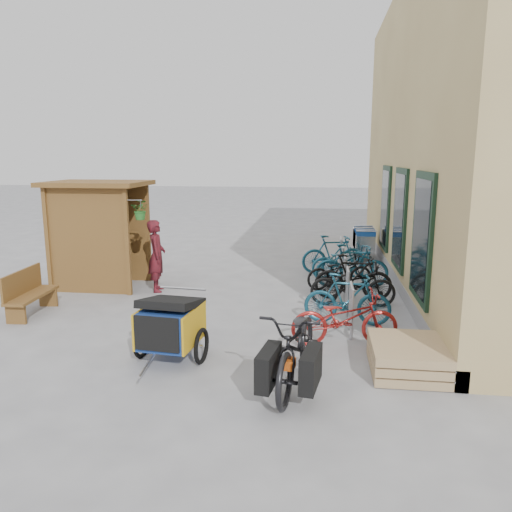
# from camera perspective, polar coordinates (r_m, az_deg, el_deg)

# --- Properties ---
(ground) EXTENTS (80.00, 80.00, 0.00)m
(ground) POSITION_cam_1_polar(r_m,az_deg,el_deg) (8.83, -4.52, -8.22)
(ground) COLOR #959598
(kiosk) EXTENTS (2.49, 1.65, 2.40)m
(kiosk) POSITION_cam_1_polar(r_m,az_deg,el_deg) (11.82, -17.89, 4.02)
(kiosk) COLOR brown
(kiosk) RESTS_ON ground
(bike_rack) EXTENTS (0.05, 5.35, 0.86)m
(bike_rack) POSITION_cam_1_polar(r_m,az_deg,el_deg) (10.82, 10.12, -1.82)
(bike_rack) COLOR #A5A8AD
(bike_rack) RESTS_ON ground
(pallet_stack) EXTENTS (1.00, 1.20, 0.40)m
(pallet_stack) POSITION_cam_1_polar(r_m,az_deg,el_deg) (7.38, 16.91, -10.99)
(pallet_stack) COLOR tan
(pallet_stack) RESTS_ON ground
(bench) EXTENTS (0.48, 1.38, 0.86)m
(bench) POSITION_cam_1_polar(r_m,az_deg,el_deg) (10.33, -24.58, -3.77)
(bench) COLOR brown
(bench) RESTS_ON ground
(shopping_carts) EXTENTS (0.54, 1.83, 0.97)m
(shopping_carts) POSITION_cam_1_polar(r_m,az_deg,el_deg) (14.77, 12.15, 1.83)
(shopping_carts) COLOR silver
(shopping_carts) RESTS_ON ground
(child_trailer) EXTENTS (1.06, 1.73, 1.00)m
(child_trailer) POSITION_cam_1_polar(r_m,az_deg,el_deg) (7.45, -9.74, -7.59)
(child_trailer) COLOR navy
(child_trailer) RESTS_ON ground
(cargo_bike) EXTENTS (1.03, 2.16, 1.09)m
(cargo_bike) POSITION_cam_1_polar(r_m,az_deg,el_deg) (6.56, 4.75, -10.30)
(cargo_bike) COLOR black
(cargo_bike) RESTS_ON ground
(person_kiosk) EXTENTS (0.51, 0.65, 1.59)m
(person_kiosk) POSITION_cam_1_polar(r_m,az_deg,el_deg) (11.18, -11.28, 0.02)
(person_kiosk) COLOR maroon
(person_kiosk) RESTS_ON ground
(bike_0) EXTENTS (1.76, 0.86, 0.89)m
(bike_0) POSITION_cam_1_polar(r_m,az_deg,el_deg) (8.03, 10.10, -7.03)
(bike_0) COLOR maroon
(bike_0) RESTS_ON ground
(bike_1) EXTENTS (1.57, 0.58, 0.92)m
(bike_1) POSITION_cam_1_polar(r_m,az_deg,el_deg) (9.02, 10.40, -4.86)
(bike_1) COLOR #1A516A
(bike_1) RESTS_ON ground
(bike_2) EXTENTS (1.68, 0.60, 0.88)m
(bike_2) POSITION_cam_1_polar(r_m,az_deg,el_deg) (10.12, 11.00, -3.22)
(bike_2) COLOR black
(bike_2) RESTS_ON ground
(bike_3) EXTENTS (1.60, 0.46, 0.96)m
(bike_3) POSITION_cam_1_polar(r_m,az_deg,el_deg) (10.55, 11.04, -2.40)
(bike_3) COLOR black
(bike_3) RESTS_ON ground
(bike_4) EXTENTS (1.60, 0.99, 0.79)m
(bike_4) POSITION_cam_1_polar(r_m,az_deg,el_deg) (11.34, 9.52, -1.81)
(bike_4) COLOR black
(bike_4) RESTS_ON ground
(bike_5) EXTENTS (1.70, 0.60, 1.00)m
(bike_5) POSITION_cam_1_polar(r_m,az_deg,el_deg) (11.52, 10.90, -1.12)
(bike_5) COLOR #1A516A
(bike_5) RESTS_ON ground
(bike_6) EXTENTS (1.70, 1.03, 0.84)m
(bike_6) POSITION_cam_1_polar(r_m,az_deg,el_deg) (12.38, 9.94, -0.60)
(bike_6) COLOR #1A516A
(bike_6) RESTS_ON ground
(bike_7) EXTENTS (1.70, 0.86, 0.98)m
(bike_7) POSITION_cam_1_polar(r_m,az_deg,el_deg) (12.88, 8.83, 0.22)
(bike_7) COLOR #1A516A
(bike_7) RESTS_ON ground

